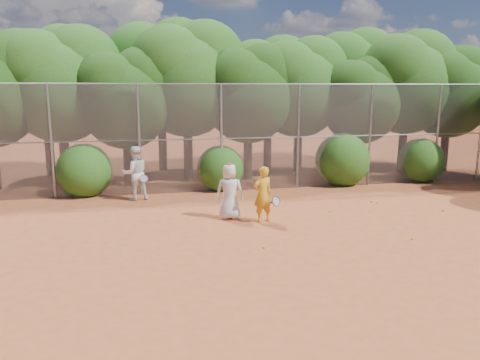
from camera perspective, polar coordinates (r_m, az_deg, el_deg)
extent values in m
plane|color=#A84C26|center=(12.43, 6.88, -7.00)|extent=(80.00, 80.00, 0.00)
cylinder|color=gray|center=(17.59, -22.01, 4.29)|extent=(0.09, 0.09, 4.00)
cylinder|color=gray|center=(17.30, -12.18, 4.75)|extent=(0.09, 0.09, 4.00)
cylinder|color=gray|center=(17.52, -2.29, 5.07)|extent=(0.09, 0.09, 4.00)
cylinder|color=gray|center=(18.24, 7.10, 5.23)|extent=(0.09, 0.09, 4.00)
cylinder|color=gray|center=(19.40, 15.57, 5.26)|extent=(0.09, 0.09, 4.00)
cylinder|color=gray|center=(20.93, 22.94, 5.19)|extent=(0.09, 0.09, 4.00)
cylinder|color=gray|center=(17.61, 0.94, 11.62)|extent=(20.00, 0.05, 0.05)
cylinder|color=gray|center=(17.71, 0.92, 5.14)|extent=(20.00, 0.04, 0.04)
cube|color=slate|center=(17.71, 0.92, 5.14)|extent=(20.00, 0.02, 4.00)
cylinder|color=gray|center=(22.11, 27.25, 5.11)|extent=(0.09, 0.09, 4.00)
sphere|color=black|center=(20.21, -26.27, 11.79)|extent=(3.05, 3.05, 3.05)
cylinder|color=black|center=(20.13, -20.60, 3.03)|extent=(0.38, 0.38, 2.52)
sphere|color=#204E13|center=(19.96, -21.09, 10.06)|extent=(4.03, 4.03, 4.03)
sphere|color=#204E13|center=(20.26, -18.81, 13.07)|extent=(3.23, 3.23, 3.23)
sphere|color=#204E13|center=(19.80, -23.46, 12.23)|extent=(3.02, 3.02, 3.02)
cylinder|color=black|center=(19.21, -13.51, 2.55)|extent=(0.36, 0.36, 2.17)
sphere|color=black|center=(19.02, -13.80, 8.90)|extent=(3.47, 3.47, 3.47)
sphere|color=black|center=(19.35, -11.79, 11.59)|extent=(2.78, 2.78, 2.78)
sphere|color=black|center=(18.78, -15.82, 10.90)|extent=(2.60, 2.60, 2.60)
cylinder|color=black|center=(20.23, -6.35, 3.92)|extent=(0.39, 0.39, 2.66)
sphere|color=#204E13|center=(20.08, -6.51, 11.32)|extent=(4.26, 4.26, 4.26)
sphere|color=#204E13|center=(20.62, -4.26, 14.31)|extent=(3.40, 3.40, 3.40)
sphere|color=#204E13|center=(19.73, -8.70, 13.74)|extent=(3.19, 3.19, 3.19)
cylinder|color=black|center=(20.05, 0.96, 3.36)|extent=(0.37, 0.37, 2.27)
sphere|color=black|center=(19.87, 0.99, 9.75)|extent=(3.64, 3.64, 3.64)
sphere|color=black|center=(20.39, 2.81, 12.33)|extent=(2.91, 2.91, 2.91)
sphere|color=black|center=(19.47, -0.70, 11.86)|extent=(2.73, 2.73, 2.73)
cylinder|color=black|center=(21.47, 7.05, 4.03)|extent=(0.38, 0.38, 2.45)
sphere|color=#204E13|center=(21.31, 7.21, 10.45)|extent=(3.92, 3.92, 3.92)
sphere|color=#204E13|center=(21.95, 8.93, 12.99)|extent=(3.14, 3.14, 3.14)
sphere|color=#204E13|center=(20.82, 5.69, 12.63)|extent=(2.94, 2.94, 2.94)
cylinder|color=black|center=(21.51, 14.23, 3.32)|extent=(0.36, 0.36, 2.10)
sphere|color=black|center=(21.34, 14.49, 8.80)|extent=(3.36, 3.36, 3.36)
sphere|color=black|center=(21.92, 15.83, 10.99)|extent=(2.69, 2.69, 2.69)
sphere|color=black|center=(20.84, 13.41, 10.65)|extent=(2.52, 2.52, 2.52)
cylinder|color=black|center=(23.18, 19.21, 4.19)|extent=(0.39, 0.39, 2.59)
sphere|color=#204E13|center=(23.04, 19.62, 10.47)|extent=(4.14, 4.14, 4.14)
sphere|color=#204E13|center=(23.84, 21.02, 12.87)|extent=(3.32, 3.32, 3.32)
sphere|color=#204E13|center=(22.42, 18.55, 12.66)|extent=(3.11, 3.11, 3.11)
cylinder|color=black|center=(24.03, 23.68, 3.77)|extent=(0.37, 0.37, 2.31)
sphere|color=black|center=(23.88, 24.10, 9.15)|extent=(3.70, 3.70, 3.70)
sphere|color=black|center=(24.61, 25.20, 11.26)|extent=(2.96, 2.96, 2.96)
sphere|color=black|center=(23.28, 23.33, 11.01)|extent=(2.77, 2.77, 2.77)
cylinder|color=black|center=(22.54, -22.23, 3.85)|extent=(0.39, 0.39, 2.62)
sphere|color=#204E13|center=(22.40, -22.72, 10.39)|extent=(4.20, 4.20, 4.20)
sphere|color=#204E13|center=(22.70, -20.59, 13.19)|extent=(3.36, 3.36, 3.36)
sphere|color=#204E13|center=(22.26, -24.94, 12.39)|extent=(3.15, 3.15, 3.15)
cylinder|color=black|center=(22.35, -9.43, 4.70)|extent=(0.40, 0.40, 2.80)
sphere|color=#204E13|center=(22.21, -9.66, 11.75)|extent=(4.48, 4.48, 4.48)
sphere|color=#204E13|center=(22.75, -7.47, 14.62)|extent=(3.58, 3.58, 3.58)
sphere|color=#204E13|center=(21.89, -11.82, 14.03)|extent=(3.36, 3.36, 3.36)
cylinder|color=black|center=(22.70, 3.37, 4.57)|extent=(0.38, 0.38, 2.52)
sphere|color=#204E13|center=(22.55, 3.44, 10.82)|extent=(4.03, 4.03, 4.03)
sphere|color=#204E13|center=(23.17, 5.19, 13.30)|extent=(3.23, 3.23, 3.23)
sphere|color=#204E13|center=(22.10, 1.86, 12.92)|extent=(3.02, 3.02, 3.02)
cylinder|color=black|center=(24.77, 13.17, 5.10)|extent=(0.40, 0.40, 2.73)
sphere|color=#204E13|center=(24.64, 13.45, 11.29)|extent=(4.37, 4.37, 4.37)
sphere|color=#204E13|center=(25.44, 14.98, 13.67)|extent=(3.49, 3.49, 3.49)
sphere|color=#204E13|center=(24.06, 12.18, 13.44)|extent=(3.28, 3.28, 3.28)
sphere|color=#204E13|center=(17.87, -18.46, 1.38)|extent=(2.00, 2.00, 2.00)
sphere|color=#204E13|center=(17.96, -2.41, 1.67)|extent=(1.80, 1.80, 1.80)
sphere|color=#204E13|center=(19.35, 12.39, 2.71)|extent=(2.20, 2.20, 2.20)
sphere|color=#204E13|center=(21.02, 21.14, 2.46)|extent=(1.90, 1.90, 1.90)
imported|color=gold|center=(13.58, 2.78, -1.76)|extent=(0.69, 0.55, 1.65)
torus|color=black|center=(13.52, 4.42, -2.60)|extent=(0.33, 0.24, 0.29)
cylinder|color=black|center=(13.69, 3.84, -2.74)|extent=(0.15, 0.26, 0.13)
imported|color=silver|center=(13.88, -1.27, -1.41)|extent=(0.89, 0.66, 1.67)
ellipsoid|color=red|center=(13.73, -1.29, 1.84)|extent=(0.22, 0.22, 0.13)
sphere|color=#B8D727|center=(13.74, 0.11, -1.48)|extent=(0.07, 0.07, 0.07)
imported|color=white|center=(16.66, -12.68, 0.82)|extent=(1.06, 0.92, 1.89)
torus|color=black|center=(16.38, -11.63, 0.17)|extent=(0.32, 0.19, 0.28)
cylinder|color=black|center=(16.59, -11.71, -0.04)|extent=(0.07, 0.27, 0.15)
sphere|color=#B8D727|center=(15.11, 10.89, -3.70)|extent=(0.07, 0.07, 0.07)
sphere|color=#B8D727|center=(16.56, 16.31, -2.65)|extent=(0.07, 0.07, 0.07)
sphere|color=#B8D727|center=(12.96, 20.23, -6.71)|extent=(0.07, 0.07, 0.07)
sphere|color=#B8D727|center=(16.26, 23.50, -3.38)|extent=(0.07, 0.07, 0.07)
sphere|color=#B8D727|center=(11.54, 2.93, -8.20)|extent=(0.07, 0.07, 0.07)
sphere|color=#B8D727|center=(16.66, 15.69, -2.53)|extent=(0.07, 0.07, 0.07)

